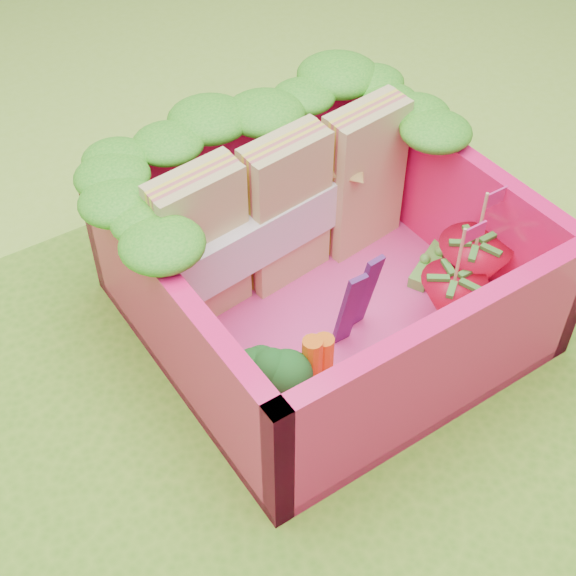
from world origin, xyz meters
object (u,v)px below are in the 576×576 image
(strawberry_left, at_px, (450,303))
(strawberry_right, at_px, (470,271))
(sandwich_stack, at_px, (287,210))
(broccoli, at_px, (261,374))
(bento_box, at_px, (326,265))

(strawberry_left, xyz_separation_m, strawberry_right, (0.16, 0.07, 0.01))
(sandwich_stack, xyz_separation_m, strawberry_right, (0.48, -0.53, -0.16))
(broccoli, xyz_separation_m, strawberry_right, (0.94, 0.00, -0.03))
(sandwich_stack, relative_size, strawberry_left, 2.35)
(strawberry_left, bearing_deg, bento_box, 134.26)
(bento_box, height_order, strawberry_left, bento_box)
(strawberry_left, bearing_deg, sandwich_stack, 118.13)
(bento_box, distance_m, strawberry_right, 0.56)
(sandwich_stack, bearing_deg, strawberry_left, -61.87)
(bento_box, bearing_deg, broccoli, -149.79)
(sandwich_stack, distance_m, strawberry_left, 0.70)
(broccoli, distance_m, strawberry_right, 0.94)
(strawberry_left, relative_size, strawberry_right, 0.94)
(broccoli, relative_size, strawberry_right, 0.66)
(bento_box, xyz_separation_m, broccoli, (-0.45, -0.26, -0.05))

